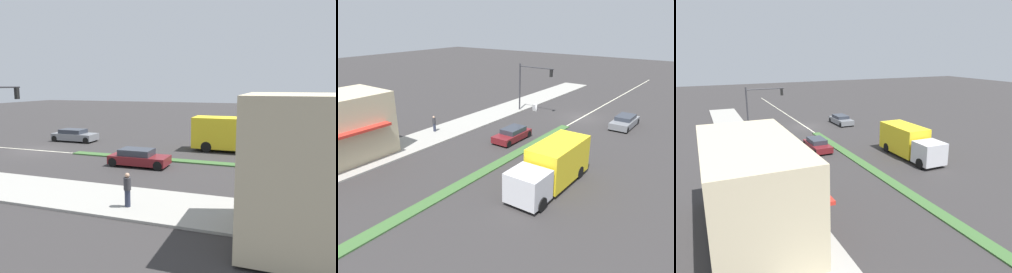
{
  "view_description": "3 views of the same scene",
  "coord_description": "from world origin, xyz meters",
  "views": [
    {
      "loc": [
        22.54,
        19.73,
        5.58
      ],
      "look_at": [
        -0.12,
        11.99,
        1.79
      ],
      "focal_mm": 35.0,
      "sensor_mm": 36.0,
      "label": 1
    },
    {
      "loc": [
        -14.32,
        34.12,
        10.83
      ],
      "look_at": [
        0.52,
        13.91,
        1.69
      ],
      "focal_mm": 35.0,
      "sensor_mm": 36.0,
      "label": 2
    },
    {
      "loc": [
        13.08,
        40.71,
        9.83
      ],
      "look_at": [
        -0.18,
        11.9,
        1.47
      ],
      "focal_mm": 35.0,
      "sensor_mm": 36.0,
      "label": 3
    }
  ],
  "objects": [
    {
      "name": "ground_plane",
      "position": [
        0.0,
        18.0,
        0.0
      ],
      "size": [
        160.0,
        160.0,
        0.0
      ],
      "primitive_type": "plane",
      "color": "#333030"
    },
    {
      "name": "sidewalk_right",
      "position": [
        9.0,
        18.5,
        0.06
      ],
      "size": [
        4.0,
        73.0,
        0.12
      ],
      "primitive_type": "cube",
      "color": "#9E9B93",
      "rests_on": "ground"
    },
    {
      "name": "median_strip",
      "position": [
        0.0,
        27.0,
        0.05
      ],
      "size": [
        0.9,
        46.0,
        0.1
      ],
      "primitive_type": "cube",
      "color": "#3D6633",
      "rests_on": "ground"
    },
    {
      "name": "lane_marking_center",
      "position": [
        0.0,
        0.0,
        0.0
      ],
      "size": [
        0.16,
        60.0,
        0.01
      ],
      "primitive_type": "cube",
      "color": "beige",
      "rests_on": "ground"
    },
    {
      "name": "building_corner_store",
      "position": [
        10.7,
        23.72,
        2.7
      ],
      "size": [
        5.6,
        10.26,
        5.16
      ],
      "color": "#C6B793",
      "rests_on": "sidewalk_right"
    },
    {
      "name": "traffic_signal_main",
      "position": [
        6.12,
        1.51,
        3.9
      ],
      "size": [
        4.59,
        0.34,
        5.6
      ],
      "color": "#333338",
      "rests_on": "sidewalk_right"
    },
    {
      "name": "pedestrian",
      "position": [
        9.73,
        13.42,
        0.94
      ],
      "size": [
        0.34,
        0.34,
        1.57
      ],
      "color": "#282D42",
      "rests_on": "sidewalk_right"
    },
    {
      "name": "warning_aframe_sign",
      "position": [
        5.9,
        0.63,
        0.43
      ],
      "size": [
        0.45,
        0.53,
        0.84
      ],
      "color": "silver",
      "rests_on": "ground"
    },
    {
      "name": "delivery_truck",
      "position": [
        -5.0,
        16.22,
        1.47
      ],
      "size": [
        2.44,
        7.5,
        2.87
      ],
      "color": "silver",
      "rests_on": "ground"
    },
    {
      "name": "suv_grey",
      "position": [
        -5.0,
        0.45,
        0.59
      ],
      "size": [
        1.9,
        4.39,
        1.21
      ],
      "color": "slate",
      "rests_on": "ground"
    },
    {
      "name": "sedan_maroon",
      "position": [
        2.2,
        10.63,
        0.58
      ],
      "size": [
        1.77,
        4.13,
        1.19
      ],
      "color": "maroon",
      "rests_on": "ground"
    }
  ]
}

